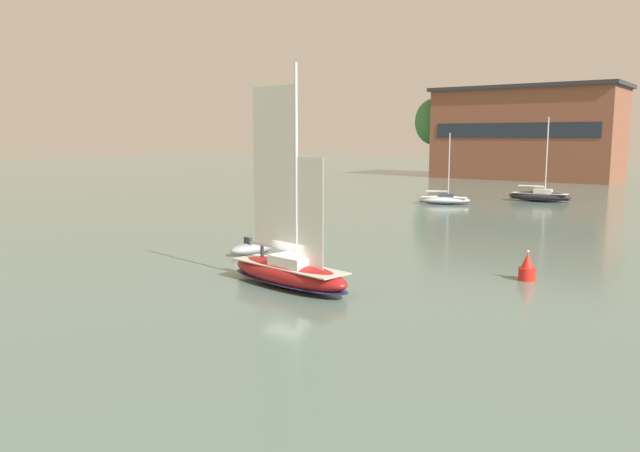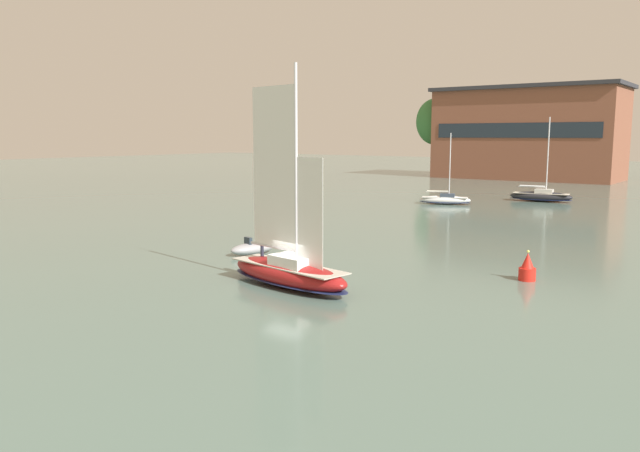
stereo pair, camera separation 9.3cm
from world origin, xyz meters
TOP-DOWN VIEW (x-y plane):
  - ground_plane at (0.00, 0.00)m, footprint 400.00×400.00m
  - waterfront_building at (-18.12, 96.18)m, footprint 35.06×16.51m
  - tree_shore_left at (-36.77, 93.74)m, footprint 7.78×7.78m
  - sailboat_main at (0.01, -0.00)m, footprint 9.13×3.84m
  - sailboat_moored_near_marina at (-2.56, 54.36)m, footprint 7.98×3.12m
  - sailboat_moored_mid_channel at (-11.13, 44.22)m, footprint 6.52×3.96m
  - motor_tender at (-8.07, 5.90)m, footprint 2.21×3.74m
  - channel_buoy at (10.30, 9.36)m, footprint 0.98×0.98m

SIDE VIEW (x-z plane):
  - ground_plane at x=0.00m, z-range 0.00..0.00m
  - motor_tender at x=-8.07m, z-range -0.24..1.11m
  - sailboat_moored_mid_channel at x=-11.13m, z-range -3.75..4.94m
  - channel_buoy at x=10.30m, z-range -0.19..1.60m
  - sailboat_moored_near_marina at x=-2.56m, z-range -4.62..6.07m
  - sailboat_main at x=0.01m, z-range -5.10..7.06m
  - waterfront_building at x=-18.12m, z-range 0.04..17.73m
  - tree_shore_left at x=-36.77m, z-range 3.20..19.21m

